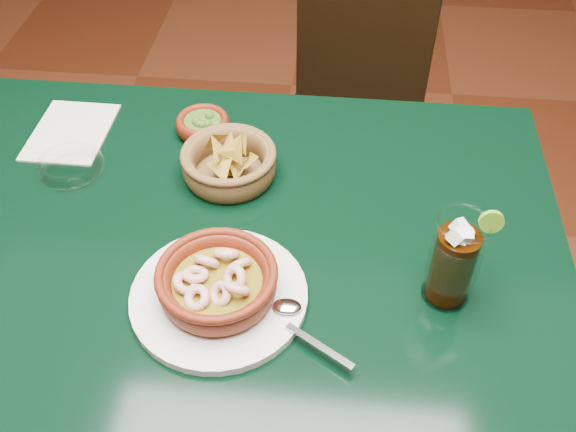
# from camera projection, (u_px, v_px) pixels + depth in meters

# --- Properties ---
(dining_table) EXTENTS (1.20, 0.80, 0.75)m
(dining_table) POSITION_uv_depth(u_px,v_px,m) (212.00, 265.00, 1.15)
(dining_table) COLOR black
(dining_table) RESTS_ON ground
(dining_chair) EXTENTS (0.48, 0.48, 0.84)m
(dining_chair) POSITION_uv_depth(u_px,v_px,m) (346.00, 122.00, 1.76)
(dining_chair) COLOR black
(dining_chair) RESTS_ON ground
(shrimp_plate) EXTENTS (0.34, 0.27, 0.08)m
(shrimp_plate) POSITION_uv_depth(u_px,v_px,m) (218.00, 286.00, 0.95)
(shrimp_plate) COLOR silver
(shrimp_plate) RESTS_ON dining_table
(chip_basket) EXTENTS (0.20, 0.20, 0.12)m
(chip_basket) POSITION_uv_depth(u_px,v_px,m) (229.00, 163.00, 1.15)
(chip_basket) COLOR brown
(chip_basket) RESTS_ON dining_table
(guacamole_ramekin) EXTENTS (0.12, 0.12, 0.04)m
(guacamole_ramekin) POSITION_uv_depth(u_px,v_px,m) (203.00, 125.00, 1.25)
(guacamole_ramekin) COLOR #551809
(guacamole_ramekin) RESTS_ON dining_table
(cola_drink) EXTENTS (0.16, 0.16, 0.18)m
(cola_drink) POSITION_uv_depth(u_px,v_px,m) (454.00, 261.00, 0.93)
(cola_drink) COLOR white
(cola_drink) RESTS_ON dining_table
(glass_ashtray) EXTENTS (0.13, 0.13, 0.03)m
(glass_ashtray) POSITION_uv_depth(u_px,v_px,m) (70.00, 166.00, 1.17)
(glass_ashtray) COLOR white
(glass_ashtray) RESTS_ON dining_table
(paper_menu) EXTENTS (0.15, 0.19, 0.00)m
(paper_menu) POSITION_uv_depth(u_px,v_px,m) (71.00, 132.00, 1.26)
(paper_menu) COLOR beige
(paper_menu) RESTS_ON dining_table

